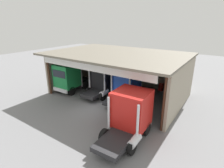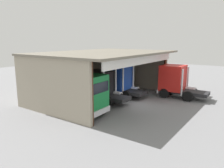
# 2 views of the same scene
# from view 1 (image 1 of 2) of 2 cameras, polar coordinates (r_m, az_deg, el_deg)

# --- Properties ---
(ground_plane) EXTENTS (80.00, 80.00, 0.00)m
(ground_plane) POSITION_cam_1_polar(r_m,az_deg,el_deg) (18.17, -5.76, -7.92)
(ground_plane) COLOR slate
(ground_plane) RESTS_ON ground
(workshop_shed) EXTENTS (14.91, 10.44, 5.08)m
(workshop_shed) POSITION_cam_1_polar(r_m,az_deg,el_deg) (21.01, 3.22, 6.41)
(workshop_shed) COLOR #9E937F
(workshop_shed) RESTS_ON ground
(truck_green_yard_outside) EXTENTS (2.66, 5.24, 3.55)m
(truck_green_yard_outside) POSITION_cam_1_polar(r_m,az_deg,el_deg) (22.40, -13.70, 2.12)
(truck_green_yard_outside) COLOR #197F3D
(truck_green_yard_outside) RESTS_ON ground
(truck_black_right_bay) EXTENTS (2.62, 4.71, 3.41)m
(truck_black_right_bay) POSITION_cam_1_polar(r_m,az_deg,el_deg) (20.90, -3.05, 1.02)
(truck_black_right_bay) COLOR black
(truck_black_right_bay) RESTS_ON ground
(truck_blue_left_bay) EXTENTS (2.57, 4.56, 3.64)m
(truck_blue_left_bay) POSITION_cam_1_polar(r_m,az_deg,el_deg) (19.00, 4.45, -0.43)
(truck_blue_left_bay) COLOR #1E47B7
(truck_blue_left_bay) RESTS_ON ground
(truck_red_center_bay) EXTENTS (2.80, 5.29, 3.56)m
(truck_red_center_bay) POSITION_cam_1_polar(r_m,az_deg,el_deg) (13.39, 5.72, -9.51)
(truck_red_center_bay) COLOR red
(truck_red_center_bay) RESTS_ON ground
(oil_drum) EXTENTS (0.58, 0.58, 0.95)m
(oil_drum) POSITION_cam_1_polar(r_m,az_deg,el_deg) (23.27, 15.45, -0.97)
(oil_drum) COLOR #B21E19
(oil_drum) RESTS_ON ground
(tool_cart) EXTENTS (0.90, 0.60, 1.00)m
(tool_cart) POSITION_cam_1_polar(r_m,az_deg,el_deg) (21.94, 18.93, -2.53)
(tool_cart) COLOR black
(tool_cart) RESTS_ON ground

